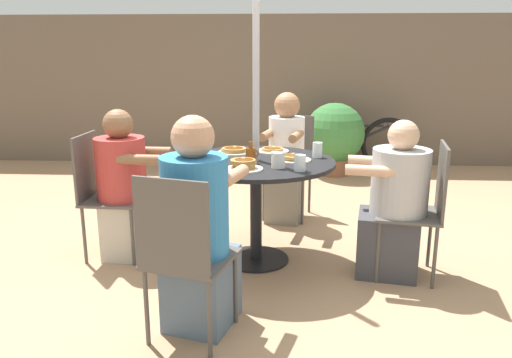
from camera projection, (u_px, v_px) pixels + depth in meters
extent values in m
plane|color=tan|center=(256.00, 260.00, 3.64)|extent=(12.00, 12.00, 0.00)
cube|color=brown|center=(270.00, 91.00, 6.55)|extent=(10.00, 0.06, 1.93)
cylinder|color=black|center=(256.00, 259.00, 3.63)|extent=(0.47, 0.47, 0.01)
cylinder|color=black|center=(256.00, 213.00, 3.55)|extent=(0.08, 0.08, 0.72)
cylinder|color=black|center=(256.00, 162.00, 3.45)|extent=(1.10, 1.10, 0.03)
cylinder|color=#ADADB2|center=(256.00, 116.00, 3.38)|extent=(0.05, 0.05, 2.09)
cylinder|color=#514C47|center=(302.00, 201.00, 4.33)|extent=(0.02, 0.02, 0.42)
cylinder|color=#514C47|center=(264.00, 198.00, 4.42)|extent=(0.02, 0.02, 0.42)
cylinder|color=#514C47|center=(309.00, 191.00, 4.66)|extent=(0.02, 0.02, 0.42)
cylinder|color=#514C47|center=(273.00, 188.00, 4.75)|extent=(0.02, 0.02, 0.42)
cube|color=#514C47|center=(287.00, 171.00, 4.49)|extent=(0.49, 0.49, 0.02)
cube|color=#514C47|center=(293.00, 141.00, 4.61)|extent=(0.39, 0.10, 0.47)
cube|color=gray|center=(284.00, 197.00, 4.44)|extent=(0.36, 0.39, 0.42)
cylinder|color=white|center=(286.00, 146.00, 4.37)|extent=(0.31, 0.31, 0.50)
sphere|color=#A3704C|center=(287.00, 105.00, 4.28)|extent=(0.22, 0.22, 0.22)
cylinder|color=#A3704C|center=(296.00, 136.00, 4.13)|extent=(0.14, 0.33, 0.07)
cylinder|color=#A3704C|center=(267.00, 135.00, 4.20)|extent=(0.14, 0.33, 0.07)
cylinder|color=#514C47|center=(148.00, 221.00, 3.83)|extent=(0.02, 0.02, 0.42)
cylinder|color=#514C47|center=(132.00, 237.00, 3.49)|extent=(0.02, 0.02, 0.42)
cylinder|color=#514C47|center=(103.00, 219.00, 3.86)|extent=(0.02, 0.02, 0.42)
cylinder|color=#514C47|center=(84.00, 236.00, 3.52)|extent=(0.02, 0.02, 0.42)
cube|color=#514C47|center=(115.00, 199.00, 3.62)|extent=(0.43, 0.43, 0.02)
cube|color=#514C47|center=(86.00, 166.00, 3.58)|extent=(0.03, 0.39, 0.47)
cube|color=beige|center=(132.00, 228.00, 3.66)|extent=(0.38, 0.35, 0.42)
cylinder|color=#B73833|center=(121.00, 170.00, 3.56)|extent=(0.35, 0.35, 0.46)
sphere|color=brown|center=(118.00, 124.00, 3.48)|extent=(0.21, 0.21, 0.21)
cylinder|color=brown|center=(151.00, 151.00, 3.65)|extent=(0.30, 0.08, 0.07)
cylinder|color=brown|center=(139.00, 159.00, 3.38)|extent=(0.30, 0.08, 0.07)
cylinder|color=#514C47|center=(179.00, 279.00, 2.86)|extent=(0.02, 0.02, 0.42)
cylinder|color=#514C47|center=(236.00, 288.00, 2.75)|extent=(0.02, 0.02, 0.42)
cylinder|color=#514C47|center=(147.00, 307.00, 2.54)|extent=(0.02, 0.02, 0.42)
cylinder|color=#514C47|center=(210.00, 319.00, 2.43)|extent=(0.02, 0.02, 0.42)
cube|color=#514C47|center=(192.00, 259.00, 2.59)|extent=(0.51, 0.51, 0.02)
cube|color=#514C47|center=(171.00, 227.00, 2.35)|extent=(0.38, 0.12, 0.47)
cube|color=slate|center=(202.00, 288.00, 2.74)|extent=(0.42, 0.44, 0.42)
cylinder|color=teal|center=(195.00, 207.00, 2.58)|extent=(0.35, 0.35, 0.54)
sphere|color=tan|center=(193.00, 137.00, 2.48)|extent=(0.22, 0.22, 0.22)
cylinder|color=tan|center=(186.00, 172.00, 2.76)|extent=(0.15, 0.31, 0.07)
cylinder|color=tan|center=(233.00, 176.00, 2.67)|extent=(0.15, 0.31, 0.07)
cylinder|color=#514C47|center=(378.00, 253.00, 3.22)|extent=(0.02, 0.02, 0.42)
cylinder|color=#514C47|center=(378.00, 234.00, 3.55)|extent=(0.02, 0.02, 0.42)
cylinder|color=#514C47|center=(435.00, 258.00, 3.14)|extent=(0.02, 0.02, 0.42)
cylinder|color=#514C47|center=(430.00, 238.00, 3.47)|extent=(0.02, 0.02, 0.42)
cube|color=#514C47|center=(407.00, 214.00, 3.29)|extent=(0.48, 0.48, 0.02)
cube|color=#514C47|center=(442.00, 180.00, 3.19)|extent=(0.09, 0.39, 0.47)
cube|color=#3D3D42|center=(387.00, 244.00, 3.38)|extent=(0.45, 0.42, 0.42)
cylinder|color=#B2B2B2|center=(400.00, 182.00, 3.25)|extent=(0.37, 0.37, 0.44)
sphere|color=#DBA884|center=(404.00, 135.00, 3.18)|extent=(0.20, 0.20, 0.20)
cylinder|color=#DBA884|center=(370.00, 171.00, 3.13)|extent=(0.32, 0.13, 0.07)
cylinder|color=#DBA884|center=(371.00, 161.00, 3.42)|extent=(0.32, 0.13, 0.07)
cylinder|color=silver|center=(234.00, 152.00, 3.69)|extent=(0.24, 0.24, 0.01)
cylinder|color=#AD7A3D|center=(233.00, 151.00, 3.69)|extent=(0.18, 0.18, 0.01)
cylinder|color=#AD7A3D|center=(233.00, 150.00, 3.69)|extent=(0.18, 0.18, 0.01)
cylinder|color=#AD7A3D|center=(234.00, 149.00, 3.68)|extent=(0.18, 0.18, 0.01)
ellipsoid|color=brown|center=(234.00, 148.00, 3.68)|extent=(0.14, 0.13, 0.00)
cube|color=#F4E084|center=(235.00, 147.00, 3.69)|extent=(0.03, 0.03, 0.01)
cylinder|color=silver|center=(244.00, 169.00, 3.17)|extent=(0.24, 0.24, 0.01)
cylinder|color=#AD7A3D|center=(243.00, 167.00, 3.17)|extent=(0.15, 0.15, 0.01)
cylinder|color=#AD7A3D|center=(244.00, 165.00, 3.16)|extent=(0.14, 0.14, 0.01)
cylinder|color=#AD7A3D|center=(244.00, 163.00, 3.16)|extent=(0.16, 0.16, 0.01)
cylinder|color=#AD7A3D|center=(243.00, 161.00, 3.16)|extent=(0.16, 0.16, 0.01)
ellipsoid|color=brown|center=(244.00, 159.00, 3.15)|extent=(0.12, 0.11, 0.00)
cube|color=#F4E084|center=(243.00, 158.00, 3.15)|extent=(0.02, 0.02, 0.01)
cylinder|color=silver|center=(293.00, 160.00, 3.43)|extent=(0.24, 0.24, 0.01)
cylinder|color=#AD7A3D|center=(293.00, 159.00, 3.43)|extent=(0.15, 0.15, 0.01)
cylinder|color=#AD7A3D|center=(293.00, 157.00, 3.42)|extent=(0.16, 0.16, 0.01)
cylinder|color=#AD7A3D|center=(293.00, 156.00, 3.42)|extent=(0.15, 0.15, 0.01)
ellipsoid|color=brown|center=(293.00, 155.00, 3.42)|extent=(0.12, 0.11, 0.00)
cube|color=#F4E084|center=(293.00, 154.00, 3.42)|extent=(0.02, 0.02, 0.01)
cylinder|color=silver|center=(203.00, 165.00, 3.28)|extent=(0.24, 0.24, 0.01)
cylinder|color=#AD7A3D|center=(203.00, 163.00, 3.29)|extent=(0.17, 0.17, 0.01)
cylinder|color=#AD7A3D|center=(203.00, 162.00, 3.29)|extent=(0.16, 0.16, 0.01)
cylinder|color=#AD7A3D|center=(203.00, 161.00, 3.27)|extent=(0.17, 0.17, 0.01)
cylinder|color=#AD7A3D|center=(203.00, 159.00, 3.28)|extent=(0.16, 0.16, 0.01)
ellipsoid|color=brown|center=(203.00, 158.00, 3.27)|extent=(0.13, 0.12, 0.00)
cube|color=#F4E084|center=(202.00, 157.00, 3.28)|extent=(0.02, 0.02, 0.01)
cylinder|color=silver|center=(272.00, 151.00, 3.74)|extent=(0.24, 0.24, 0.01)
cylinder|color=#AD7A3D|center=(272.00, 150.00, 3.74)|extent=(0.16, 0.16, 0.01)
cylinder|color=#AD7A3D|center=(272.00, 149.00, 3.74)|extent=(0.16, 0.16, 0.01)
ellipsoid|color=brown|center=(272.00, 148.00, 3.73)|extent=(0.13, 0.12, 0.00)
cube|color=#F4E084|center=(274.00, 147.00, 3.72)|extent=(0.02, 0.02, 0.01)
cylinder|color=brown|center=(251.00, 156.00, 3.35)|extent=(0.07, 0.07, 0.10)
cylinder|color=brown|center=(251.00, 145.00, 3.33)|extent=(0.03, 0.03, 0.04)
torus|color=brown|center=(255.00, 153.00, 3.34)|extent=(0.05, 0.01, 0.05)
cylinder|color=white|center=(278.00, 161.00, 3.22)|extent=(0.09, 0.09, 0.09)
cylinder|color=white|center=(278.00, 153.00, 3.21)|extent=(0.09, 0.09, 0.01)
cylinder|color=silver|center=(317.00, 150.00, 3.53)|extent=(0.07, 0.07, 0.11)
cylinder|color=silver|center=(300.00, 163.00, 3.13)|extent=(0.07, 0.07, 0.10)
torus|color=black|center=(329.00, 142.00, 6.40)|extent=(0.68, 0.14, 0.68)
torus|color=black|center=(388.00, 144.00, 6.28)|extent=(0.68, 0.14, 0.68)
cylinder|color=#232326|center=(359.00, 125.00, 6.28)|extent=(0.61, 0.11, 0.03)
cylinder|color=#232326|center=(371.00, 135.00, 6.28)|extent=(0.46, 0.09, 0.26)
cylinder|color=#232326|center=(344.00, 121.00, 6.30)|extent=(0.03, 0.03, 0.09)
ellipsoid|color=black|center=(345.00, 116.00, 6.28)|extent=(0.21, 0.09, 0.04)
cylinder|color=#232326|center=(387.00, 121.00, 6.21)|extent=(0.08, 0.44, 0.03)
cylinder|color=brown|center=(333.00, 166.00, 6.15)|extent=(0.39, 0.39, 0.20)
sphere|color=#387538|center=(334.00, 133.00, 6.05)|extent=(0.73, 0.73, 0.73)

